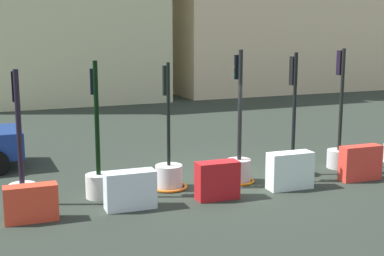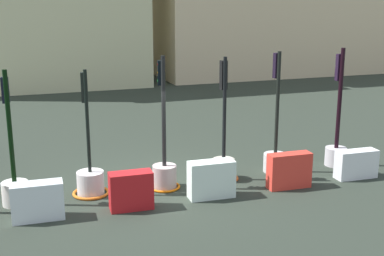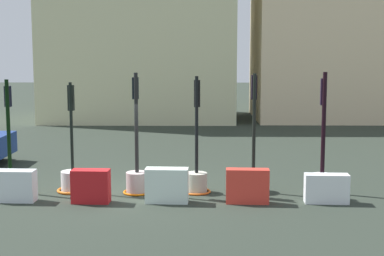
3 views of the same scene
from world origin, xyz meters
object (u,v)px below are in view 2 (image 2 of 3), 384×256
(traffic_light_3, at_px, (164,167))
(traffic_light_4, at_px, (224,159))
(traffic_light_1, at_px, (14,180))
(construction_barrier_1, at_px, (38,201))
(construction_barrier_2, at_px, (131,191))
(traffic_light_2, at_px, (90,177))
(construction_barrier_3, at_px, (211,179))
(traffic_light_5, at_px, (275,150))
(traffic_light_6, at_px, (336,141))
(construction_barrier_5, at_px, (356,164))
(construction_barrier_4, at_px, (289,171))

(traffic_light_3, distance_m, traffic_light_4, 1.66)
(traffic_light_1, relative_size, construction_barrier_1, 2.84)
(traffic_light_3, relative_size, construction_barrier_2, 3.37)
(traffic_light_2, distance_m, construction_barrier_3, 2.96)
(traffic_light_1, xyz_separation_m, construction_barrier_2, (2.49, -1.16, -0.17))
(traffic_light_1, distance_m, construction_barrier_2, 2.75)
(traffic_light_5, height_order, construction_barrier_2, traffic_light_5)
(construction_barrier_1, bearing_deg, traffic_light_6, 7.25)
(traffic_light_2, bearing_deg, construction_barrier_5, -9.52)
(traffic_light_1, distance_m, construction_barrier_5, 8.72)
(traffic_light_4, xyz_separation_m, construction_barrier_2, (-2.75, -1.13, -0.14))
(traffic_light_1, height_order, construction_barrier_1, traffic_light_1)
(construction_barrier_3, bearing_deg, traffic_light_3, 132.04)
(traffic_light_1, xyz_separation_m, construction_barrier_3, (4.47, -1.11, -0.16))
(traffic_light_1, distance_m, construction_barrier_4, 6.68)
(traffic_light_5, bearing_deg, construction_barrier_1, -169.86)
(construction_barrier_1, bearing_deg, traffic_light_1, 113.25)
(traffic_light_1, height_order, traffic_light_3, traffic_light_3)
(traffic_light_5, bearing_deg, traffic_light_4, -175.92)
(construction_barrier_1, height_order, construction_barrier_4, construction_barrier_4)
(traffic_light_4, bearing_deg, traffic_light_2, 178.72)
(traffic_light_2, bearing_deg, traffic_light_5, 0.40)
(traffic_light_3, height_order, construction_barrier_4, traffic_light_3)
(traffic_light_1, xyz_separation_m, traffic_light_5, (6.84, 0.09, 0.02))
(traffic_light_3, bearing_deg, traffic_light_4, 3.32)
(traffic_light_3, xyz_separation_m, construction_barrier_3, (0.89, -0.99, -0.11))
(traffic_light_4, bearing_deg, construction_barrier_4, -40.31)
(traffic_light_4, distance_m, traffic_light_6, 3.51)
(traffic_light_2, bearing_deg, construction_barrier_1, -139.46)
(construction_barrier_3, bearing_deg, traffic_light_4, 54.49)
(traffic_light_2, distance_m, construction_barrier_5, 6.99)
(traffic_light_2, bearing_deg, traffic_light_6, -0.42)
(traffic_light_1, bearing_deg, construction_barrier_5, -7.27)
(construction_barrier_5, bearing_deg, traffic_light_4, 162.40)
(traffic_light_4, height_order, construction_barrier_2, traffic_light_4)
(construction_barrier_5, bearing_deg, traffic_light_2, 170.48)
(traffic_light_2, height_order, construction_barrier_5, traffic_light_2)
(construction_barrier_1, bearing_deg, traffic_light_4, 12.12)
(traffic_light_1, bearing_deg, traffic_light_2, 1.76)
(traffic_light_5, relative_size, traffic_light_6, 0.99)
(construction_barrier_4, height_order, construction_barrier_5, construction_barrier_4)
(traffic_light_4, bearing_deg, construction_barrier_3, -125.51)
(traffic_light_2, distance_m, traffic_light_4, 3.50)
(traffic_light_6, distance_m, construction_barrier_1, 8.38)
(traffic_light_1, relative_size, traffic_light_4, 0.97)
(traffic_light_1, distance_m, construction_barrier_3, 4.61)
(traffic_light_2, distance_m, traffic_light_5, 5.10)
(construction_barrier_3, bearing_deg, construction_barrier_4, -1.22)
(traffic_light_1, relative_size, traffic_light_2, 1.03)
(traffic_light_4, relative_size, construction_barrier_2, 3.27)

